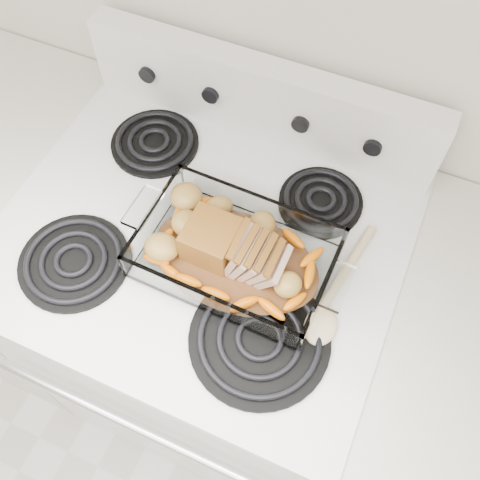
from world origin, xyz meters
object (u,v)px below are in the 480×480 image
at_px(baking_dish, 236,257).
at_px(pork_roast, 226,246).
at_px(electric_range, 212,319).
at_px(counter_left, 10,237).
at_px(counter_right, 456,424).

distance_m(baking_dish, pork_roast, 0.03).
height_order(electric_range, counter_left, electric_range).
height_order(counter_right, baking_dish, baking_dish).
bearing_deg(pork_roast, baking_dish, 0.37).
height_order(counter_left, counter_right, same).
bearing_deg(pork_roast, electric_range, 151.84).
bearing_deg(baking_dish, counter_left, 178.42).
height_order(electric_range, baking_dish, electric_range).
bearing_deg(pork_roast, counter_right, 3.99).
xyz_separation_m(electric_range, counter_right, (0.66, -0.00, -0.02)).
xyz_separation_m(electric_range, pork_roast, (0.07, -0.04, 0.51)).
distance_m(counter_left, baking_dish, 0.90).
relative_size(electric_range, counter_left, 1.20).
relative_size(electric_range, counter_right, 1.20).
xyz_separation_m(baking_dish, pork_roast, (-0.02, 0.00, 0.03)).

